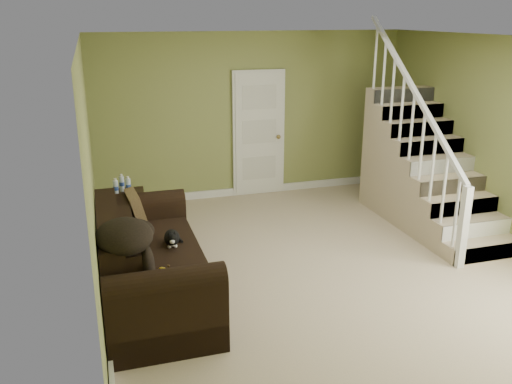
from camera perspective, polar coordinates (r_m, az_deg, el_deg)
floor at (r=6.63m, az=6.38°, el=-7.27°), size 5.00×5.50×0.01m
ceiling at (r=6.00m, az=7.27°, el=15.77°), size 5.00×5.50×0.01m
wall_back at (r=8.72m, az=-0.42°, el=8.05°), size 5.00×0.04×2.60m
wall_front at (r=3.96m, az=22.78°, el=-6.23°), size 5.00×0.04×2.60m
wall_left at (r=5.70m, az=-16.98°, el=1.70°), size 0.04×5.50×2.60m
wall_right at (r=7.52m, az=24.62°, el=4.74°), size 0.04×5.50×2.60m
baseboard_back at (r=8.99m, az=-0.35°, el=0.22°), size 5.00×0.04×0.12m
baseboard_left at (r=6.15m, az=-15.63°, el=-9.42°), size 0.04×5.50×0.12m
baseboard_right at (r=7.85m, az=23.27°, el=-4.08°), size 0.04×5.50×0.12m
door at (r=8.76m, az=0.30°, el=6.14°), size 0.86×0.12×2.02m
staircase at (r=8.12m, az=16.92°, el=1.70°), size 1.00×2.51×2.82m
sofa at (r=5.77m, az=-11.32°, el=-7.62°), size 1.04×2.40×0.95m
side_table at (r=7.30m, az=-13.65°, el=-2.47°), size 0.56×0.56×0.87m
cat at (r=5.80m, az=-8.81°, el=-4.81°), size 0.21×0.44×0.21m
banana at (r=5.22m, az=-9.48°, el=-8.20°), size 0.15×0.18×0.05m
throw_pillow at (r=6.27m, az=-12.36°, el=-1.98°), size 0.25×0.47×0.46m
throw_blanket at (r=4.92m, az=-13.72°, el=-4.54°), size 0.60×0.73×0.27m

